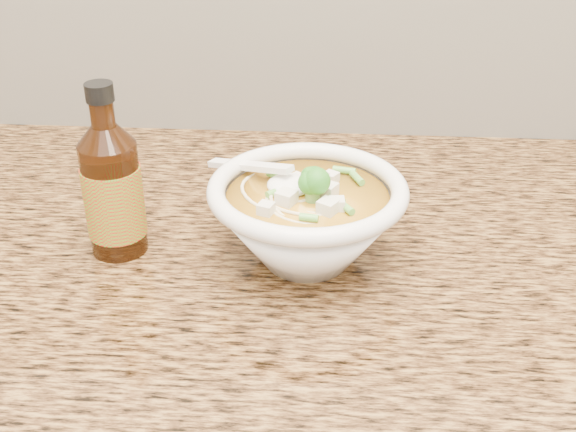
{
  "coord_description": "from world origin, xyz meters",
  "views": [
    {
      "loc": [
        -0.05,
        1.0,
        1.33
      ],
      "look_at": [
        -0.09,
        1.64,
        0.95
      ],
      "focal_mm": 45.0,
      "sensor_mm": 36.0,
      "label": 1
    }
  ],
  "objects": [
    {
      "name": "counter_slab",
      "position": [
        0.0,
        1.68,
        0.88
      ],
      "size": [
        4.0,
        0.68,
        0.04
      ],
      "primitive_type": "cube",
      "color": "olive",
      "rests_on": "cabinet"
    },
    {
      "name": "soup_bowl",
      "position": [
        -0.07,
        1.64,
        0.95
      ],
      "size": [
        0.22,
        0.21,
        0.11
      ],
      "rotation": [
        0.0,
        0.0,
        0.03
      ],
      "color": "white",
      "rests_on": "counter_slab"
    },
    {
      "name": "hot_sauce_bottle",
      "position": [
        -0.28,
        1.65,
        0.97
      ],
      "size": [
        0.08,
        0.08,
        0.19
      ],
      "rotation": [
        0.0,
        0.0,
        -0.43
      ],
      "color": "#3E1B08",
      "rests_on": "counter_slab"
    }
  ]
}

